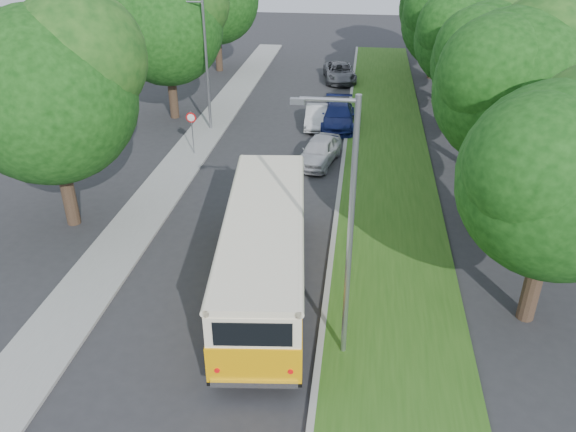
# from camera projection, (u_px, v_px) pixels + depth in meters

# --- Properties ---
(ground) EXTENTS (120.00, 120.00, 0.00)m
(ground) POSITION_uv_depth(u_px,v_px,m) (224.00, 292.00, 19.68)
(ground) COLOR #2B2B2E
(ground) RESTS_ON ground
(curb) EXTENTS (0.20, 70.00, 0.15)m
(curb) POSITION_uv_depth(u_px,v_px,m) (335.00, 227.00, 23.57)
(curb) COLOR gray
(curb) RESTS_ON ground
(grass_verge) EXTENTS (4.50, 70.00, 0.13)m
(grass_verge) POSITION_uv_depth(u_px,v_px,m) (391.00, 231.00, 23.29)
(grass_verge) COLOR #295416
(grass_verge) RESTS_ON ground
(sidewalk) EXTENTS (2.20, 70.00, 0.12)m
(sidewalk) POSITION_uv_depth(u_px,v_px,m) (143.00, 215.00, 24.56)
(sidewalk) COLOR gray
(sidewalk) RESTS_ON ground
(treeline) EXTENTS (24.27, 41.91, 9.46)m
(treeline) POSITION_uv_depth(u_px,v_px,m) (345.00, 26.00, 32.09)
(treeline) COLOR #332319
(treeline) RESTS_ON ground
(lamppost_near) EXTENTS (1.71, 0.16, 8.00)m
(lamppost_near) POSITION_uv_depth(u_px,v_px,m) (347.00, 228.00, 14.91)
(lamppost_near) COLOR gray
(lamppost_near) RESTS_ON ground
(lamppost_far) EXTENTS (1.71, 0.16, 7.50)m
(lamppost_far) POSITION_uv_depth(u_px,v_px,m) (205.00, 62.00, 32.15)
(lamppost_far) COLOR gray
(lamppost_far) RESTS_ON ground
(warning_sign) EXTENTS (0.56, 0.10, 2.50)m
(warning_sign) POSITION_uv_depth(u_px,v_px,m) (192.00, 125.00, 29.79)
(warning_sign) COLOR gray
(warning_sign) RESTS_ON ground
(vintage_bus) EXTENTS (3.80, 10.58, 3.07)m
(vintage_bus) POSITION_uv_depth(u_px,v_px,m) (265.00, 253.00, 19.11)
(vintage_bus) COLOR #FFAC08
(vintage_bus) RESTS_ON ground
(car_silver) EXTENTS (2.45, 4.31, 1.38)m
(car_silver) POSITION_uv_depth(u_px,v_px,m) (319.00, 151.00, 29.36)
(car_silver) COLOR silver
(car_silver) RESTS_ON ground
(car_white) EXTENTS (1.42, 3.76, 1.22)m
(car_white) POSITION_uv_depth(u_px,v_px,m) (316.00, 116.00, 34.44)
(car_white) COLOR silver
(car_white) RESTS_ON ground
(car_blue) EXTENTS (2.14, 4.95, 1.42)m
(car_blue) POSITION_uv_depth(u_px,v_px,m) (338.00, 116.00, 34.28)
(car_blue) COLOR navy
(car_blue) RESTS_ON ground
(car_grey) EXTENTS (2.95, 5.16, 1.36)m
(car_grey) POSITION_uv_depth(u_px,v_px,m) (340.00, 72.00, 43.50)
(car_grey) COLOR #55575C
(car_grey) RESTS_ON ground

